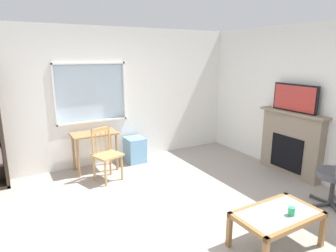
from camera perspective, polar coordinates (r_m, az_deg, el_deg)
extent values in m
cube|color=#9E9389|center=(3.97, 0.36, -18.29)|extent=(6.49, 6.06, 0.02)
cube|color=white|center=(5.93, -12.00, -2.87)|extent=(5.49, 0.12, 0.85)
cube|color=white|center=(5.70, -12.96, 15.33)|extent=(5.49, 0.12, 0.65)
cube|color=white|center=(6.38, 1.19, 7.57)|extent=(2.35, 0.12, 1.11)
cube|color=silver|center=(5.68, -14.98, 6.33)|extent=(1.30, 0.02, 1.11)
cube|color=white|center=(5.70, -14.46, 0.87)|extent=(1.36, 0.06, 0.03)
cube|color=white|center=(5.57, -15.14, 11.76)|extent=(1.36, 0.06, 0.03)
cube|color=white|center=(5.48, -21.39, 5.59)|extent=(0.03, 0.06, 1.11)
cube|color=white|center=(5.81, -8.55, 6.80)|extent=(0.03, 0.06, 1.11)
cube|color=white|center=(5.41, 27.11, 3.84)|extent=(0.12, 5.26, 2.60)
cube|color=#2D2319|center=(5.31, -29.88, -0.31)|extent=(0.05, 0.38, 1.94)
cube|color=#A37547|center=(5.45, -14.25, -1.42)|extent=(0.80, 0.45, 0.03)
cylinder|color=#A37547|center=(5.31, -17.15, -6.09)|extent=(0.04, 0.04, 0.69)
cylinder|color=#A37547|center=(5.49, -9.99, -5.02)|extent=(0.04, 0.04, 0.69)
cylinder|color=#A37547|center=(5.64, -17.97, -4.98)|extent=(0.04, 0.04, 0.69)
cylinder|color=#A37547|center=(5.81, -11.19, -4.01)|extent=(0.04, 0.04, 0.69)
cube|color=tan|center=(5.03, -11.76, -5.60)|extent=(0.53, 0.51, 0.04)
cylinder|color=tan|center=(4.90, -12.10, -9.09)|extent=(0.04, 0.04, 0.43)
cylinder|color=tan|center=(5.09, -9.00, -8.05)|extent=(0.04, 0.04, 0.43)
cylinder|color=tan|center=(5.15, -14.24, -8.07)|extent=(0.04, 0.04, 0.43)
cylinder|color=tan|center=(5.33, -11.20, -7.14)|extent=(0.04, 0.04, 0.43)
cylinder|color=tan|center=(5.00, -14.55, -3.18)|extent=(0.04, 0.04, 0.45)
cylinder|color=tan|center=(5.18, -11.44, -2.40)|extent=(0.04, 0.04, 0.45)
cube|color=tan|center=(5.04, -13.08, -0.66)|extent=(0.35, 0.15, 0.06)
cylinder|color=tan|center=(5.04, -13.92, -3.36)|extent=(0.02, 0.02, 0.35)
cylinder|color=tan|center=(5.10, -12.95, -3.11)|extent=(0.02, 0.02, 0.35)
cylinder|color=tan|center=(5.15, -12.00, -2.86)|extent=(0.02, 0.02, 0.35)
cube|color=#72ADDB|center=(5.88, -6.48, -4.61)|extent=(0.35, 0.40, 0.50)
cube|color=gray|center=(5.61, 22.89, -3.30)|extent=(0.18, 1.16, 1.10)
cube|color=black|center=(5.58, 22.15, -4.91)|extent=(0.03, 0.64, 0.60)
cube|color=gray|center=(5.47, 23.32, 2.38)|extent=(0.26, 1.26, 0.04)
cube|color=black|center=(5.43, 23.58, 5.03)|extent=(0.05, 0.84, 0.47)
cube|color=#B2332D|center=(5.41, 23.39, 5.02)|extent=(0.01, 0.79, 0.42)
cylinder|color=#4C4C51|center=(4.71, 29.75, -8.18)|extent=(0.48, 0.48, 0.09)
cylinder|color=#38383D|center=(4.80, 29.41, -10.85)|extent=(0.06, 0.06, 0.42)
cube|color=#38383D|center=(4.79, 27.90, -13.47)|extent=(0.28, 0.10, 0.03)
cylinder|color=#38383D|center=(4.70, 26.63, -13.91)|extent=(0.05, 0.05, 0.05)
cube|color=#38383D|center=(4.78, 29.89, -13.82)|extent=(0.18, 0.26, 0.03)
cube|color=#38383D|center=(5.01, 29.37, -12.45)|extent=(0.27, 0.14, 0.03)
cylinder|color=#38383D|center=(5.14, 29.60, -11.88)|extent=(0.05, 0.05, 0.05)
cube|color=#38383D|center=(4.94, 27.64, -12.63)|extent=(0.06, 0.28, 0.03)
cylinder|color=#38383D|center=(5.00, 26.20, -12.21)|extent=(0.05, 0.05, 0.05)
cube|color=#8C9E99|center=(3.54, 20.63, -15.71)|extent=(0.85, 0.46, 0.02)
cube|color=olive|center=(3.42, 24.04, -17.47)|extent=(0.95, 0.05, 0.05)
cube|color=olive|center=(3.69, 17.48, -14.43)|extent=(0.95, 0.05, 0.05)
cube|color=olive|center=(3.25, 15.20, -18.42)|extent=(0.05, 0.56, 0.05)
cube|color=olive|center=(3.87, 25.04, -13.72)|extent=(0.05, 0.56, 0.05)
cube|color=olive|center=(3.86, 27.94, -17.74)|extent=(0.05, 0.05, 0.37)
cube|color=olive|center=(3.51, 11.87, -19.54)|extent=(0.05, 0.05, 0.37)
cube|color=olive|center=(4.10, 21.74, -15.10)|extent=(0.05, 0.05, 0.37)
cylinder|color=#33B770|center=(3.52, 22.97, -15.09)|extent=(0.07, 0.07, 0.09)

